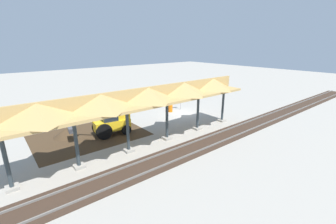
# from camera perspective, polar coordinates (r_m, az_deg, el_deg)

# --- Properties ---
(ground_plane) EXTENTS (120.00, 120.00, 0.00)m
(ground_plane) POSITION_cam_1_polar(r_m,az_deg,el_deg) (27.28, 3.36, -0.34)
(ground_plane) COLOR #9E998E
(dirt_work_zone) EXTENTS (9.56, 7.00, 0.01)m
(dirt_work_zone) POSITION_cam_1_polar(r_m,az_deg,el_deg) (22.00, -19.26, -5.62)
(dirt_work_zone) COLOR #42301E
(dirt_work_zone) RESTS_ON ground
(platform_canopy) EXTENTS (20.31, 3.20, 4.90)m
(platform_canopy) POSITION_cam_1_polar(r_m,az_deg,el_deg) (17.64, -5.15, 4.05)
(platform_canopy) COLOR #9E998E
(platform_canopy) RESTS_ON ground
(rail_tracks) EXTENTS (60.00, 2.58, 0.15)m
(rail_tracks) POSITION_cam_1_polar(r_m,az_deg,el_deg) (22.51, 16.64, -4.78)
(rail_tracks) COLOR slate
(rail_tracks) RESTS_ON ground
(stop_sign) EXTENTS (0.76, 0.14, 2.40)m
(stop_sign) POSITION_cam_1_polar(r_m,az_deg,el_deg) (28.50, 3.22, 4.02)
(stop_sign) COLOR gray
(stop_sign) RESTS_ON ground
(backhoe) EXTENTS (5.42, 2.06, 2.82)m
(backhoe) POSITION_cam_1_polar(r_m,az_deg,el_deg) (21.17, -14.45, -2.43)
(backhoe) COLOR yellow
(backhoe) RESTS_ON ground
(dirt_mound) EXTENTS (4.30, 4.30, 1.52)m
(dirt_mound) POSITION_cam_1_polar(r_m,az_deg,el_deg) (22.54, -24.47, -5.70)
(dirt_mound) COLOR #42301E
(dirt_mound) RESTS_ON ground
(traffic_barrel) EXTENTS (0.56, 0.56, 0.90)m
(traffic_barrel) POSITION_cam_1_polar(r_m,az_deg,el_deg) (27.75, 0.58, 0.95)
(traffic_barrel) COLOR orange
(traffic_barrel) RESTS_ON ground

